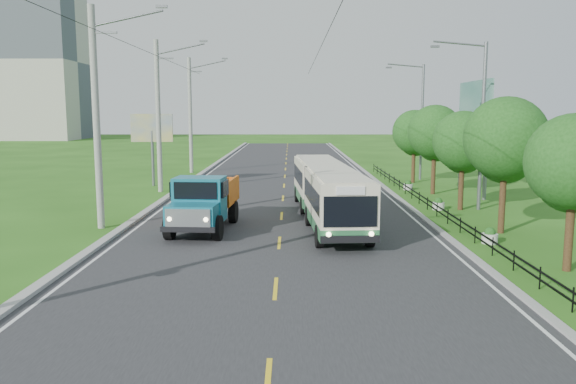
{
  "coord_description": "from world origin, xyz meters",
  "views": [
    {
      "loc": [
        0.44,
        -16.43,
        5.31
      ],
      "look_at": [
        0.35,
        7.52,
        1.9
      ],
      "focal_mm": 35.0,
      "sensor_mm": 36.0,
      "label": 1
    }
  ],
  "objects_px": {
    "pole_near": "(97,117)",
    "billboard_left": "(152,133)",
    "tree_fifth": "(435,135)",
    "streetlight_mid": "(480,120)",
    "tree_second": "(574,167)",
    "planter_near": "(490,236)",
    "planter_mid": "(438,205)",
    "pole_far": "(191,115)",
    "planter_far": "(408,186)",
    "bus": "(327,188)",
    "tree_back": "(415,134)",
    "tree_fourth": "(463,144)",
    "pole_mid": "(159,116)",
    "billboard_right": "(475,112)",
    "tree_third": "(506,143)",
    "dump_truck": "(204,199)",
    "streetlight_far": "(420,117)"
  },
  "relations": [
    {
      "from": "tree_fourth",
      "to": "billboard_left",
      "type": "relative_size",
      "value": 1.04
    },
    {
      "from": "pole_near",
      "to": "tree_back",
      "type": "xyz_separation_m",
      "value": [
        18.12,
        17.14,
        -1.44
      ]
    },
    {
      "from": "planter_mid",
      "to": "planter_far",
      "type": "height_order",
      "value": "same"
    },
    {
      "from": "pole_far",
      "to": "bus",
      "type": "distance_m",
      "value": 24.71
    },
    {
      "from": "pole_mid",
      "to": "billboard_right",
      "type": "xyz_separation_m",
      "value": [
        20.56,
        -1.0,
        0.25
      ]
    },
    {
      "from": "tree_fourth",
      "to": "dump_truck",
      "type": "height_order",
      "value": "tree_fourth"
    },
    {
      "from": "tree_fourth",
      "to": "billboard_left",
      "type": "distance_m",
      "value": 21.72
    },
    {
      "from": "pole_near",
      "to": "billboard_left",
      "type": "height_order",
      "value": "pole_near"
    },
    {
      "from": "planter_mid",
      "to": "pole_far",
      "type": "bearing_deg",
      "value": 131.59
    },
    {
      "from": "planter_far",
      "to": "billboard_right",
      "type": "distance_m",
      "value": 6.58
    },
    {
      "from": "pole_near",
      "to": "planter_near",
      "type": "height_order",
      "value": "pole_near"
    },
    {
      "from": "tree_second",
      "to": "streetlight_far",
      "type": "height_order",
      "value": "streetlight_far"
    },
    {
      "from": "tree_second",
      "to": "planter_near",
      "type": "relative_size",
      "value": 7.91
    },
    {
      "from": "streetlight_mid",
      "to": "bus",
      "type": "distance_m",
      "value": 9.54
    },
    {
      "from": "pole_near",
      "to": "planter_mid",
      "type": "height_order",
      "value": "pole_near"
    },
    {
      "from": "planter_near",
      "to": "billboard_left",
      "type": "bearing_deg",
      "value": 135.16
    },
    {
      "from": "bus",
      "to": "pole_near",
      "type": "bearing_deg",
      "value": -173.33
    },
    {
      "from": "pole_far",
      "to": "tree_back",
      "type": "relative_size",
      "value": 1.82
    },
    {
      "from": "tree_third",
      "to": "dump_truck",
      "type": "relative_size",
      "value": 0.98
    },
    {
      "from": "tree_third",
      "to": "streetlight_mid",
      "type": "distance_m",
      "value": 5.98
    },
    {
      "from": "bus",
      "to": "billboard_right",
      "type": "bearing_deg",
      "value": 38.53
    },
    {
      "from": "planter_near",
      "to": "billboard_right",
      "type": "bearing_deg",
      "value": 75.2
    },
    {
      "from": "pole_far",
      "to": "tree_second",
      "type": "distance_m",
      "value": 35.82
    },
    {
      "from": "planter_near",
      "to": "bus",
      "type": "bearing_deg",
      "value": 142.37
    },
    {
      "from": "billboard_right",
      "to": "dump_truck",
      "type": "bearing_deg",
      "value": -144.11
    },
    {
      "from": "tree_second",
      "to": "planter_near",
      "type": "height_order",
      "value": "tree_second"
    },
    {
      "from": "billboard_left",
      "to": "tree_second",
      "type": "bearing_deg",
      "value": -48.48
    },
    {
      "from": "billboard_right",
      "to": "planter_far",
      "type": "bearing_deg",
      "value": 151.61
    },
    {
      "from": "streetlight_far",
      "to": "billboard_right",
      "type": "distance_m",
      "value": 8.18
    },
    {
      "from": "tree_third",
      "to": "billboard_right",
      "type": "distance_m",
      "value": 12.18
    },
    {
      "from": "pole_mid",
      "to": "streetlight_far",
      "type": "relative_size",
      "value": 1.1
    },
    {
      "from": "streetlight_mid",
      "to": "billboard_right",
      "type": "distance_m",
      "value": 6.24
    },
    {
      "from": "pole_far",
      "to": "tree_fourth",
      "type": "height_order",
      "value": "pole_far"
    },
    {
      "from": "pole_far",
      "to": "tree_fifth",
      "type": "relative_size",
      "value": 1.72
    },
    {
      "from": "pole_mid",
      "to": "tree_back",
      "type": "bearing_deg",
      "value": 15.84
    },
    {
      "from": "tree_fifth",
      "to": "streetlight_far",
      "type": "distance_m",
      "value": 7.97
    },
    {
      "from": "billboard_left",
      "to": "planter_far",
      "type": "bearing_deg",
      "value": -6.31
    },
    {
      "from": "billboard_right",
      "to": "dump_truck",
      "type": "distance_m",
      "value": 19.84
    },
    {
      "from": "planter_near",
      "to": "billboard_left",
      "type": "height_order",
      "value": "billboard_left"
    },
    {
      "from": "tree_fourth",
      "to": "planter_near",
      "type": "relative_size",
      "value": 8.06
    },
    {
      "from": "tree_back",
      "to": "planter_far",
      "type": "relative_size",
      "value": 8.21
    },
    {
      "from": "tree_fifth",
      "to": "streetlight_mid",
      "type": "xyz_separation_m",
      "value": [
        0.79,
        -6.14,
        1.05
      ]
    },
    {
      "from": "tree_second",
      "to": "tree_fifth",
      "type": "bearing_deg",
      "value": 90.0
    },
    {
      "from": "tree_fourth",
      "to": "pole_mid",
      "type": "bearing_deg",
      "value": 159.26
    },
    {
      "from": "planter_near",
      "to": "planter_mid",
      "type": "relative_size",
      "value": 1.0
    },
    {
      "from": "planter_mid",
      "to": "dump_truck",
      "type": "distance_m",
      "value": 13.26
    },
    {
      "from": "pole_mid",
      "to": "streetlight_far",
      "type": "distance_m",
      "value": 20.16
    },
    {
      "from": "planter_far",
      "to": "bus",
      "type": "distance_m",
      "value": 12.86
    },
    {
      "from": "tree_second",
      "to": "planter_mid",
      "type": "height_order",
      "value": "tree_second"
    },
    {
      "from": "bus",
      "to": "planter_mid",
      "type": "bearing_deg",
      "value": 22.38
    }
  ]
}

